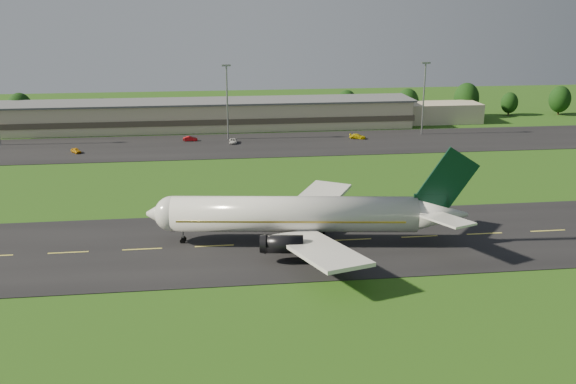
{
  "coord_description": "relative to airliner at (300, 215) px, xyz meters",
  "views": [
    {
      "loc": [
        -0.17,
        -93.71,
        36.76
      ],
      "look_at": [
        12.57,
        8.0,
        6.0
      ],
      "focal_mm": 40.0,
      "sensor_mm": 36.0,
      "label": 1
    }
  ],
  "objects": [
    {
      "name": "taxiway",
      "position": [
        -13.37,
        0.11,
        -4.61
      ],
      "size": [
        220.0,
        30.0,
        0.1
      ],
      "primitive_type": "cube",
      "color": "black",
      "rests_on": "ground"
    },
    {
      "name": "airliner",
      "position": [
        0.0,
        0.0,
        0.0
      ],
      "size": [
        51.15,
        41.81,
        15.57
      ],
      "rotation": [
        0.0,
        0.0,
        -0.13
      ],
      "color": "silver",
      "rests_on": "ground"
    },
    {
      "name": "service_vehicle_c",
      "position": [
        -7.27,
        74.53,
        -3.98
      ],
      "size": [
        2.13,
        4.28,
        1.17
      ],
      "primitive_type": "imported",
      "rotation": [
        0.0,
        0.0,
        -0.05
      ],
      "color": "silver",
      "rests_on": "apron"
    },
    {
      "name": "service_vehicle_a",
      "position": [
        -46.72,
        68.06,
        -3.95
      ],
      "size": [
        3.2,
        3.75,
        1.21
      ],
      "primitive_type": "imported",
      "rotation": [
        0.0,
        0.0,
        0.6
      ],
      "color": "#C1840B",
      "rests_on": "apron"
    },
    {
      "name": "ground",
      "position": [
        -13.37,
        0.11,
        -4.66
      ],
      "size": [
        360.0,
        360.0,
        0.0
      ],
      "primitive_type": "plane",
      "color": "#1D4611",
      "rests_on": "ground"
    },
    {
      "name": "service_vehicle_d",
      "position": [
        27.04,
        75.96,
        -3.91
      ],
      "size": [
        4.87,
        3.34,
        1.31
      ],
      "primitive_type": "imported",
      "rotation": [
        0.0,
        0.0,
        1.2
      ],
      "color": "gold",
      "rests_on": "apron"
    },
    {
      "name": "light_mast_centre",
      "position": [
        -8.37,
        80.11,
        8.08
      ],
      "size": [
        2.4,
        1.2,
        20.35
      ],
      "color": "gray",
      "rests_on": "ground"
    },
    {
      "name": "terminal",
      "position": [
        -6.97,
        96.3,
        -0.67
      ],
      "size": [
        145.0,
        16.0,
        8.4
      ],
      "color": "tan",
      "rests_on": "ground"
    },
    {
      "name": "apron",
      "position": [
        -13.37,
        72.11,
        -4.61
      ],
      "size": [
        260.0,
        30.0,
        0.1
      ],
      "primitive_type": "cube",
      "color": "black",
      "rests_on": "ground"
    },
    {
      "name": "tree_line",
      "position": [
        21.18,
        106.3,
        0.54
      ],
      "size": [
        197.12,
        8.94,
        11.06
      ],
      "color": "black",
      "rests_on": "ground"
    },
    {
      "name": "service_vehicle_b",
      "position": [
        -18.65,
        78.68,
        -3.93
      ],
      "size": [
        3.89,
        1.53,
        1.26
      ],
      "primitive_type": "imported",
      "rotation": [
        0.0,
        0.0,
        1.52
      ],
      "color": "#9C0A0F",
      "rests_on": "apron"
    },
    {
      "name": "light_mast_east",
      "position": [
        46.63,
        80.11,
        8.08
      ],
      "size": [
        2.4,
        1.2,
        20.35
      ],
      "color": "gray",
      "rests_on": "ground"
    }
  ]
}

